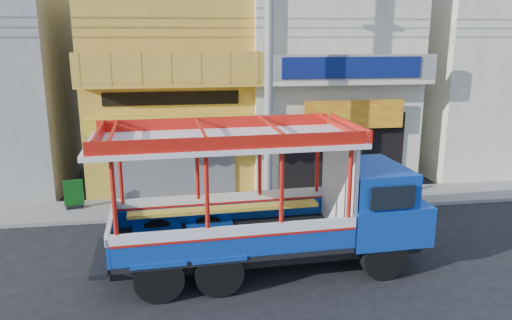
{
  "coord_description": "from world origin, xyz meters",
  "views": [
    {
      "loc": [
        -3.71,
        -11.87,
        5.59
      ],
      "look_at": [
        -1.52,
        2.5,
        1.95
      ],
      "focal_mm": 35.0,
      "sensor_mm": 36.0,
      "label": 1
    }
  ],
  "objects_px": {
    "green_sign": "(74,196)",
    "potted_plant_c": "(381,177)",
    "utility_pole": "(274,54)",
    "songthaew_truck": "(288,200)",
    "potted_plant_b": "(385,184)",
    "potted_plant_a": "(351,179)"
  },
  "relations": [
    {
      "from": "potted_plant_a",
      "to": "utility_pole",
      "type": "bearing_deg",
      "value": 142.38
    },
    {
      "from": "songthaew_truck",
      "to": "potted_plant_a",
      "type": "bearing_deg",
      "value": 56.68
    },
    {
      "from": "utility_pole",
      "to": "potted_plant_b",
      "type": "relative_size",
      "value": 27.4
    },
    {
      "from": "potted_plant_b",
      "to": "potted_plant_a",
      "type": "bearing_deg",
      "value": -1.18
    },
    {
      "from": "songthaew_truck",
      "to": "potted_plant_c",
      "type": "xyz_separation_m",
      "value": [
        4.58,
        5.23,
        -1.09
      ]
    },
    {
      "from": "utility_pole",
      "to": "potted_plant_b",
      "type": "distance_m",
      "value": 5.96
    },
    {
      "from": "green_sign",
      "to": "potted_plant_c",
      "type": "distance_m",
      "value": 10.58
    },
    {
      "from": "green_sign",
      "to": "potted_plant_a",
      "type": "relative_size",
      "value": 0.93
    },
    {
      "from": "potted_plant_b",
      "to": "potted_plant_c",
      "type": "xyz_separation_m",
      "value": [
        0.19,
        0.78,
        0.03
      ]
    },
    {
      "from": "utility_pole",
      "to": "songthaew_truck",
      "type": "relative_size",
      "value": 3.56
    },
    {
      "from": "songthaew_truck",
      "to": "potted_plant_a",
      "type": "distance_m",
      "value": 6.32
    },
    {
      "from": "songthaew_truck",
      "to": "potted_plant_a",
      "type": "height_order",
      "value": "songthaew_truck"
    },
    {
      "from": "green_sign",
      "to": "potted_plant_b",
      "type": "bearing_deg",
      "value": -2.95
    },
    {
      "from": "utility_pole",
      "to": "songthaew_truck",
      "type": "bearing_deg",
      "value": -95.4
    },
    {
      "from": "utility_pole",
      "to": "songthaew_truck",
      "type": "distance_m",
      "value": 5.24
    },
    {
      "from": "utility_pole",
      "to": "green_sign",
      "type": "height_order",
      "value": "utility_pole"
    },
    {
      "from": "potted_plant_a",
      "to": "potted_plant_c",
      "type": "bearing_deg",
      "value": -56.72
    },
    {
      "from": "potted_plant_b",
      "to": "utility_pole",
      "type": "bearing_deg",
      "value": 42.15
    },
    {
      "from": "utility_pole",
      "to": "potted_plant_c",
      "type": "distance_m",
      "value": 6.17
    },
    {
      "from": "songthaew_truck",
      "to": "potted_plant_a",
      "type": "relative_size",
      "value": 7.7
    },
    {
      "from": "songthaew_truck",
      "to": "potted_plant_c",
      "type": "relative_size",
      "value": 7.33
    },
    {
      "from": "potted_plant_a",
      "to": "songthaew_truck",
      "type": "bearing_deg",
      "value": 178.47
    }
  ]
}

